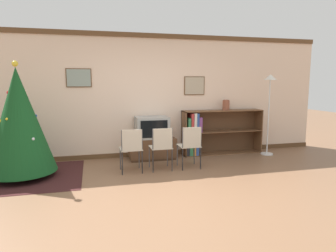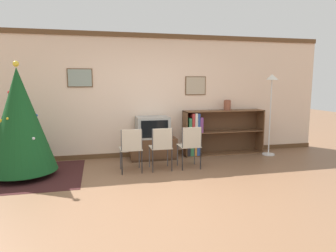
% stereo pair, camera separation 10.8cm
% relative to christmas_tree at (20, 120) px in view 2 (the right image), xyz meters
% --- Properties ---
extents(ground_plane, '(24.00, 24.00, 0.00)m').
position_rel_christmas_tree_xyz_m(ground_plane, '(2.27, -1.44, -1.00)').
color(ground_plane, brown).
extents(wall_back, '(8.66, 0.11, 2.70)m').
position_rel_christmas_tree_xyz_m(wall_back, '(2.27, 1.05, 0.35)').
color(wall_back, beige).
rests_on(wall_back, ground_plane).
extents(area_rug, '(2.02, 1.84, 0.01)m').
position_rel_christmas_tree_xyz_m(area_rug, '(0.00, -0.00, -1.00)').
color(area_rug, '#381919').
rests_on(area_rug, ground_plane).
extents(christmas_tree, '(1.16, 1.16, 2.00)m').
position_rel_christmas_tree_xyz_m(christmas_tree, '(0.00, 0.00, 0.00)').
color(christmas_tree, maroon).
rests_on(christmas_tree, area_rug).
extents(tv_console, '(0.99, 0.52, 0.46)m').
position_rel_christmas_tree_xyz_m(tv_console, '(2.45, 0.72, -0.77)').
color(tv_console, '#412A1A').
rests_on(tv_console, ground_plane).
extents(television, '(0.69, 0.51, 0.46)m').
position_rel_christmas_tree_xyz_m(television, '(2.45, 0.72, -0.31)').
color(television, '#9E9E99').
rests_on(television, tv_console).
extents(folding_chair_left, '(0.40, 0.40, 0.82)m').
position_rel_christmas_tree_xyz_m(folding_chair_left, '(1.89, -0.20, -0.53)').
color(folding_chair_left, '#BCB29E').
rests_on(folding_chair_left, ground_plane).
extents(folding_chair_center, '(0.40, 0.40, 0.82)m').
position_rel_christmas_tree_xyz_m(folding_chair_center, '(2.45, -0.20, -0.53)').
color(folding_chair_center, '#BCB29E').
rests_on(folding_chair_center, ground_plane).
extents(folding_chair_right, '(0.40, 0.40, 0.82)m').
position_rel_christmas_tree_xyz_m(folding_chair_right, '(3.01, -0.20, -0.53)').
color(folding_chair_right, '#BCB29E').
rests_on(folding_chair_right, ground_plane).
extents(bookshelf, '(1.89, 0.36, 1.01)m').
position_rel_christmas_tree_xyz_m(bookshelf, '(3.81, 0.82, -0.50)').
color(bookshelf, brown).
rests_on(bookshelf, ground_plane).
extents(vase, '(0.16, 0.16, 0.24)m').
position_rel_christmas_tree_xyz_m(vase, '(4.22, 0.82, 0.13)').
color(vase, brown).
rests_on(vase, bookshelf).
extents(standing_lamp, '(0.28, 0.28, 1.83)m').
position_rel_christmas_tree_xyz_m(standing_lamp, '(5.10, 0.45, 0.40)').
color(standing_lamp, silver).
rests_on(standing_lamp, ground_plane).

